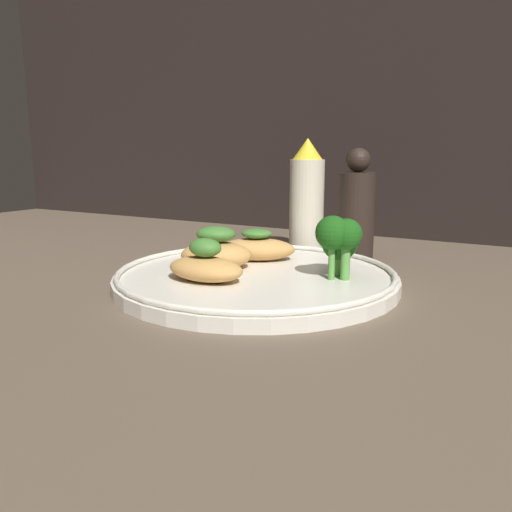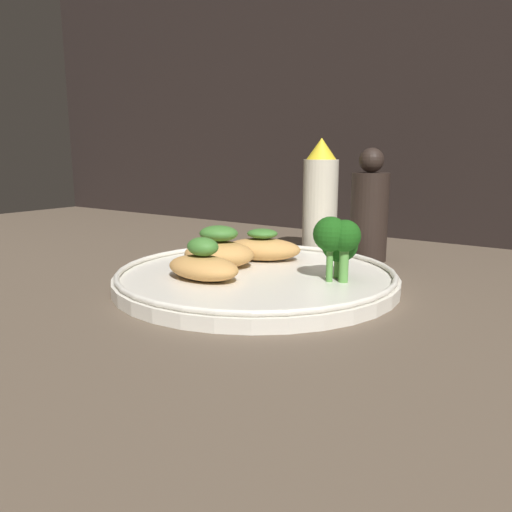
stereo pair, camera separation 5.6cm
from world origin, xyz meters
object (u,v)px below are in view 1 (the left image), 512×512
Objects in this scene: broccoli_bunch at (339,239)px; sauce_bottle at (307,199)px; plate at (256,277)px; pepper_grinder at (356,210)px.

sauce_bottle is at bearing 123.18° from broccoli_bunch.
sauce_bottle is at bearing 97.67° from plate.
sauce_bottle is (-2.71, 20.10, 7.05)cm from plate.
pepper_grinder is at bearing 102.42° from broccoli_bunch.
pepper_grinder is (4.89, 20.10, 5.85)cm from plate.
plate is at bearing -163.57° from broccoli_bunch.
broccoli_bunch is at bearing 16.43° from plate.
broccoli_bunch reaches higher than plate.
sauce_bottle is 7.69cm from pepper_grinder.
sauce_bottle reaches higher than pepper_grinder.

